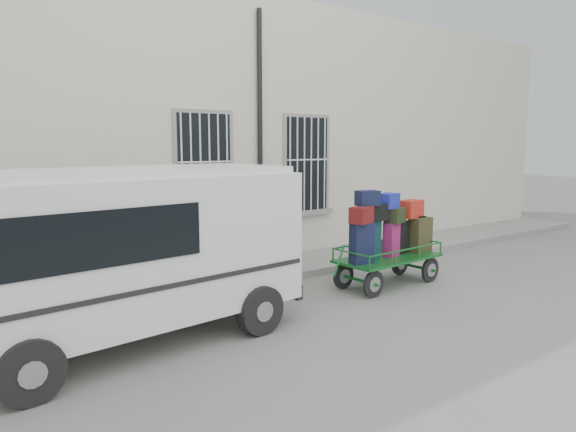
# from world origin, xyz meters

# --- Properties ---
(ground) EXTENTS (80.00, 80.00, 0.00)m
(ground) POSITION_xyz_m (0.00, 0.00, 0.00)
(ground) COLOR slate
(ground) RESTS_ON ground
(building) EXTENTS (24.00, 5.15, 6.00)m
(building) POSITION_xyz_m (0.00, 5.50, 3.00)
(building) COLOR beige
(building) RESTS_ON ground
(sidewalk) EXTENTS (24.00, 1.70, 0.15)m
(sidewalk) POSITION_xyz_m (0.00, 2.20, 0.07)
(sidewalk) COLOR slate
(sidewalk) RESTS_ON ground
(luggage_cart) EXTENTS (2.59, 1.10, 1.88)m
(luggage_cart) POSITION_xyz_m (2.00, 0.04, 0.95)
(luggage_cart) COLOR black
(luggage_cart) RESTS_ON ground
(van) EXTENTS (4.92, 2.51, 2.40)m
(van) POSITION_xyz_m (-3.04, 0.14, 1.37)
(van) COLOR white
(van) RESTS_ON ground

